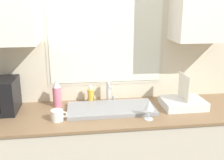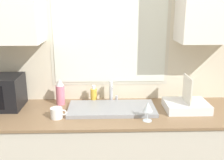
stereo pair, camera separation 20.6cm
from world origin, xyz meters
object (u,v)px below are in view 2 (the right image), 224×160
at_px(soap_bottle, 94,95).
at_px(wine_glass, 148,107).
at_px(faucet, 112,91).
at_px(dish_rack, 186,105).
at_px(mug_near_sink, 57,113).
at_px(spray_bottle, 60,92).

xyz_separation_m(soap_bottle, wine_glass, (0.42, -0.41, 0.04)).
height_order(faucet, soap_bottle, faucet).
xyz_separation_m(faucet, dish_rack, (0.62, -0.18, -0.07)).
relative_size(mug_near_sink, wine_glass, 0.82).
bearing_deg(mug_near_sink, soap_bottle, 50.81).
xyz_separation_m(dish_rack, mug_near_sink, (-1.05, -0.14, -0.00)).
height_order(spray_bottle, soap_bottle, spray_bottle).
bearing_deg(soap_bottle, spray_bottle, -172.41).
height_order(dish_rack, mug_near_sink, dish_rack).
bearing_deg(dish_rack, soap_bottle, 165.63).
height_order(mug_near_sink, wine_glass, wine_glass).
bearing_deg(soap_bottle, wine_glass, -44.21).
bearing_deg(wine_glass, spray_bottle, 152.51).
relative_size(soap_bottle, wine_glass, 1.06).
xyz_separation_m(mug_near_sink, wine_glass, (0.70, -0.07, 0.07)).
distance_m(faucet, mug_near_sink, 0.55).
relative_size(faucet, wine_glass, 1.26).
bearing_deg(faucet, dish_rack, -16.32).
height_order(faucet, spray_bottle, spray_bottle).
height_order(dish_rack, spray_bottle, dish_rack).
xyz_separation_m(dish_rack, wine_glass, (-0.36, -0.21, 0.06)).
height_order(faucet, dish_rack, dish_rack).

